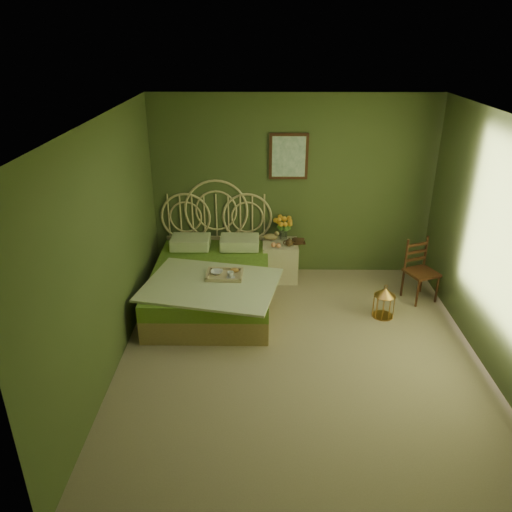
{
  "coord_description": "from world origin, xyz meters",
  "views": [
    {
      "loc": [
        -0.43,
        -4.62,
        3.34
      ],
      "look_at": [
        -0.5,
        1.0,
        0.79
      ],
      "focal_mm": 35.0,
      "sensor_mm": 36.0,
      "label": 1
    }
  ],
  "objects_px": {
    "birdcage": "(384,302)",
    "nightstand": "(280,255)",
    "bed": "(212,281)",
    "chair": "(421,266)"
  },
  "relations": [
    {
      "from": "chair",
      "to": "birdcage",
      "type": "height_order",
      "value": "chair"
    },
    {
      "from": "birdcage",
      "to": "nightstand",
      "type": "bearing_deg",
      "value": 139.55
    },
    {
      "from": "nightstand",
      "to": "chair",
      "type": "xyz_separation_m",
      "value": [
        1.86,
        -0.57,
        0.11
      ]
    },
    {
      "from": "nightstand",
      "to": "birdcage",
      "type": "height_order",
      "value": "nightstand"
    },
    {
      "from": "bed",
      "to": "chair",
      "type": "distance_m",
      "value": 2.81
    },
    {
      "from": "bed",
      "to": "chair",
      "type": "bearing_deg",
      "value": 3.25
    },
    {
      "from": "bed",
      "to": "chair",
      "type": "relative_size",
      "value": 2.7
    },
    {
      "from": "nightstand",
      "to": "birdcage",
      "type": "relative_size",
      "value": 2.43
    },
    {
      "from": "bed",
      "to": "birdcage",
      "type": "xyz_separation_m",
      "value": [
        2.22,
        -0.37,
        -0.11
      ]
    },
    {
      "from": "bed",
      "to": "nightstand",
      "type": "xyz_separation_m",
      "value": [
        0.94,
        0.73,
        0.05
      ]
    }
  ]
}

